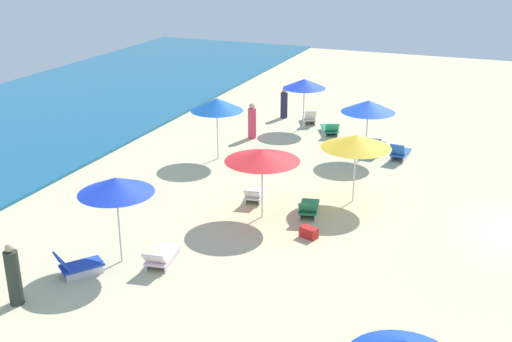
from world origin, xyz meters
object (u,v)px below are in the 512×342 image
object	(u,v)px
beachgoer_2	(252,122)
lounge_chair_6_1	(309,118)
umbrella_4	(368,106)
lounge_chair_5_0	(255,194)
lounge_chair_5_1	(309,208)
umbrella_3	(217,104)
lounge_chair_6_0	(330,129)
lounge_chair_4_0	(376,146)
lounge_chair_4_1	(400,153)
umbrella_5	(262,155)
umbrella_0	(356,141)
lounge_chair_2_0	(78,266)
lounge_chair_2_1	(161,257)
beachgoer_0	(14,276)
umbrella_6	(304,84)
cooler_box_0	(309,232)
umbrella_2	(116,185)
beachgoer_1	(284,104)

from	to	relation	value
beachgoer_2	lounge_chair_6_1	bearing A→B (deg)	128.17
lounge_chair_6_1	umbrella_4	bearing A→B (deg)	107.66
lounge_chair_5_0	lounge_chair_5_1	world-z (taller)	lounge_chair_5_1
umbrella_3	lounge_chair_6_0	size ratio (longest dim) A/B	1.59
lounge_chair_4_0	lounge_chair_5_0	bearing A→B (deg)	66.12
beachgoer_2	umbrella_3	bearing A→B (deg)	-28.81
lounge_chair_4_1	umbrella_5	distance (m)	8.26
umbrella_0	lounge_chair_6_0	size ratio (longest dim) A/B	1.49
lounge_chair_4_0	lounge_chair_4_1	xyz separation A→B (m)	(-0.45, -1.10, -0.02)
lounge_chair_2_0	lounge_chair_2_1	distance (m)	2.26
beachgoer_0	umbrella_5	bearing A→B (deg)	-81.68
umbrella_4	umbrella_6	bearing A→B (deg)	50.23
cooler_box_0	umbrella_0	bearing A→B (deg)	-80.16
umbrella_2	lounge_chair_2_1	world-z (taller)	umbrella_2
umbrella_2	lounge_chair_5_1	xyz separation A→B (m)	(4.98, -3.96, -2.06)
umbrella_2	lounge_chair_2_0	bearing A→B (deg)	148.78
umbrella_5	lounge_chair_6_1	bearing A→B (deg)	9.58
umbrella_0	beachgoer_1	world-z (taller)	umbrella_0
lounge_chair_2_1	umbrella_6	xyz separation A→B (m)	(14.08, 0.39, 1.94)
lounge_chair_6_1	lounge_chair_2_0	bearing A→B (deg)	60.38
lounge_chair_4_1	beachgoer_1	distance (m)	7.73
lounge_chair_4_0	lounge_chair_5_1	distance (m)	7.20
umbrella_5	lounge_chair_5_0	distance (m)	2.36
umbrella_4	umbrella_3	bearing A→B (deg)	112.61
umbrella_5	lounge_chair_5_0	world-z (taller)	umbrella_5
lounge_chair_5_1	umbrella_6	distance (m)	10.10
beachgoer_1	umbrella_2	bearing A→B (deg)	-96.36
lounge_chair_6_0	beachgoer_1	distance (m)	3.42
lounge_chair_5_1	umbrella_6	size ratio (longest dim) A/B	0.64
beachgoer_2	lounge_chair_2_1	bearing A→B (deg)	-14.46
lounge_chair_2_1	lounge_chair_4_1	xyz separation A→B (m)	(11.42, -4.63, 0.05)
lounge_chair_2_1	umbrella_5	distance (m)	4.67
umbrella_5	beachgoer_2	bearing A→B (deg)	24.43
lounge_chair_5_0	beachgoer_1	size ratio (longest dim) A/B	0.95
lounge_chair_4_0	umbrella_0	bearing A→B (deg)	92.85
lounge_chair_2_0	umbrella_5	distance (m)	6.56
umbrella_4	lounge_chair_6_1	bearing A→B (deg)	42.46
lounge_chair_2_0	beachgoer_0	world-z (taller)	beachgoer_0
lounge_chair_2_1	beachgoer_0	distance (m)	3.95
umbrella_2	lounge_chair_4_1	distance (m)	13.19
umbrella_5	umbrella_6	size ratio (longest dim) A/B	1.01
umbrella_4	lounge_chair_5_0	world-z (taller)	umbrella_4
umbrella_3	lounge_chair_6_0	distance (m)	6.42
lounge_chair_4_1	beachgoer_1	size ratio (longest dim) A/B	0.91
umbrella_4	lounge_chair_2_0	bearing A→B (deg)	157.73
lounge_chair_5_1	umbrella_6	world-z (taller)	umbrella_6
umbrella_2	beachgoer_0	xyz separation A→B (m)	(-2.85, 1.22, -1.54)
beachgoer_0	lounge_chair_5_1	bearing A→B (deg)	-87.14
umbrella_3	umbrella_4	distance (m)	6.07
umbrella_3	umbrella_0	bearing A→B (deg)	-110.09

